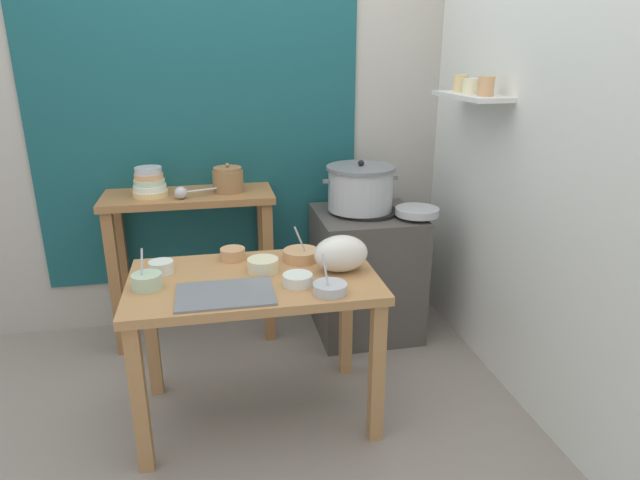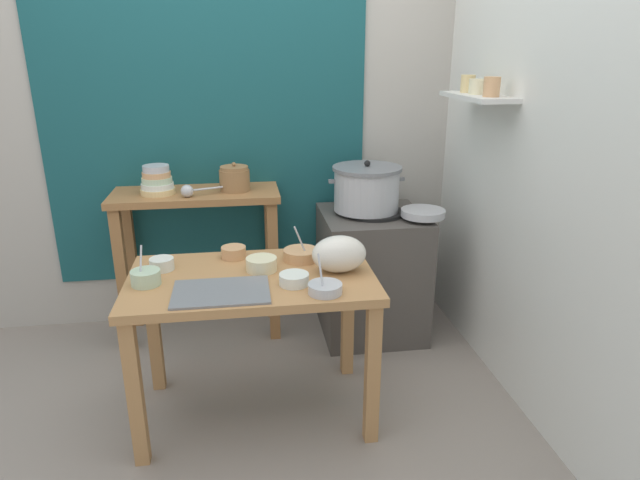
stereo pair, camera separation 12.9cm
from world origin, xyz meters
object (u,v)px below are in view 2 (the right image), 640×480
object	(u,v)px
stove_block	(371,273)
prep_bowl_0	(162,263)
prep_bowl_7	(341,249)
ladle	(189,191)
prep_bowl_2	(146,277)
wide_pan	(423,213)
prep_bowl_4	(301,254)
prep_bowl_1	(294,279)
steamer_pot	(367,188)
clay_pot	(234,179)
bowl_stack_enamel	(157,181)
plastic_bag	(339,254)
prep_table	(253,298)
serving_tray	(221,292)
back_shelf_table	(198,228)
prep_bowl_3	(234,252)
prep_bowl_6	(325,288)
prep_bowl_5	(262,264)

from	to	relation	value
stove_block	prep_bowl_0	distance (m)	1.35
prep_bowl_7	stove_block	bearing A→B (deg)	61.59
ladle	prep_bowl_2	xyz separation A→B (m)	(-0.14, -0.79, -0.18)
wide_pan	prep_bowl_4	size ratio (longest dim) A/B	1.41
prep_bowl_1	prep_bowl_2	distance (m)	0.64
steamer_pot	clay_pot	distance (m)	0.77
bowl_stack_enamel	ladle	bearing A→B (deg)	-26.65
plastic_bag	prep_bowl_7	xyz separation A→B (m)	(0.05, 0.20, -0.05)
prep_table	prep_bowl_7	bearing A→B (deg)	23.66
stove_block	steamer_pot	xyz separation A→B (m)	(-0.04, 0.02, 0.53)
bowl_stack_enamel	prep_table	bearing A→B (deg)	-59.66
ladle	prep_bowl_4	size ratio (longest dim) A/B	1.60
serving_tray	clay_pot	bearing A→B (deg)	86.34
back_shelf_table	prep_bowl_2	xyz separation A→B (m)	(-0.16, -0.90, 0.08)
back_shelf_table	prep_bowl_0	xyz separation A→B (m)	(-0.11, -0.74, 0.07)
prep_bowl_3	prep_bowl_6	xyz separation A→B (m)	(0.38, -0.47, -0.01)
prep_bowl_0	steamer_pot	bearing A→B (deg)	29.72
prep_bowl_3	serving_tray	bearing A→B (deg)	-97.26
plastic_bag	wide_pan	distance (m)	0.84
prep_table	ladle	distance (m)	0.88
prep_bowl_4	serving_tray	bearing A→B (deg)	-138.33
bowl_stack_enamel	prep_bowl_1	bearing A→B (deg)	-55.28
steamer_pot	bowl_stack_enamel	size ratio (longest dim) A/B	2.34
stove_block	prep_bowl_7	bearing A→B (deg)	-118.41
ladle	serving_tray	size ratio (longest dim) A/B	0.71
stove_block	serving_tray	world-z (taller)	stove_block
prep_bowl_2	prep_bowl_7	xyz separation A→B (m)	(0.89, 0.23, -0.00)
prep_bowl_5	plastic_bag	bearing A→B (deg)	-10.29
prep_bowl_5	prep_bowl_7	bearing A→B (deg)	19.71
ladle	prep_bowl_3	world-z (taller)	ladle
prep_bowl_1	clay_pot	bearing A→B (deg)	103.73
serving_tray	prep_bowl_1	distance (m)	0.31
bowl_stack_enamel	prep_bowl_6	distance (m)	1.36
back_shelf_table	prep_bowl_3	world-z (taller)	back_shelf_table
stove_block	prep_bowl_2	distance (m)	1.47
serving_tray	prep_bowl_0	distance (m)	0.41
serving_tray	plastic_bag	xyz separation A→B (m)	(0.53, 0.16, 0.08)
prep_bowl_7	serving_tray	bearing A→B (deg)	-147.60
plastic_bag	prep_bowl_6	bearing A→B (deg)	-113.97
serving_tray	prep_bowl_5	distance (m)	0.29
prep_bowl_1	prep_bowl_3	distance (m)	0.45
back_shelf_table	prep_bowl_6	bearing A→B (deg)	-61.90
bowl_stack_enamel	plastic_bag	size ratio (longest dim) A/B	0.78
prep_bowl_4	prep_bowl_7	world-z (taller)	prep_bowl_4
prep_table	steamer_pot	xyz separation A→B (m)	(0.70, 0.76, 0.30)
back_shelf_table	serving_tray	distance (m)	1.05
serving_tray	back_shelf_table	bearing A→B (deg)	98.79
back_shelf_table	clay_pot	size ratio (longest dim) A/B	5.48
bowl_stack_enamel	back_shelf_table	bearing A→B (deg)	5.93
back_shelf_table	plastic_bag	bearing A→B (deg)	-52.00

